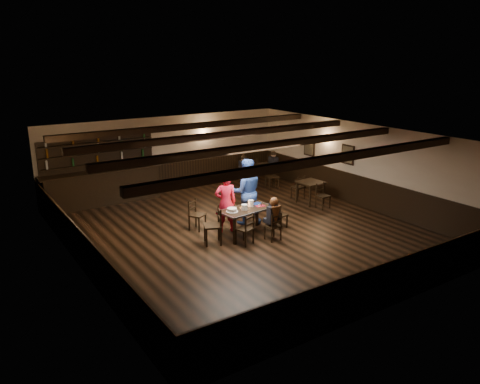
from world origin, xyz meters
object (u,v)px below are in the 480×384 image
dining_table (246,212)px  woman_pink (226,203)px  chair_near_right (275,224)px  chair_near_left (247,227)px  cake (232,210)px  man_blue (246,192)px  bar_counter (102,182)px

dining_table → woman_pink: (-0.34, 0.52, 0.18)m
dining_table → chair_near_right: (0.38, -0.77, -0.21)m
dining_table → chair_near_left: size_ratio=1.89×
chair_near_right → cake: size_ratio=2.42×
man_blue → bar_counter: size_ratio=0.49×
dining_table → cake: bearing=179.9°
chair_near_left → chair_near_right: bearing=-12.5°
chair_near_left → cake: bearing=97.0°
dining_table → cake: size_ratio=4.96×
dining_table → cake: cake is taller
dining_table → man_blue: man_blue is taller
chair_near_right → dining_table: bearing=116.2°
woman_pink → dining_table: bearing=139.7°
cake → bar_counter: bar_counter is taller
chair_near_right → bar_counter: bar_counter is taller
chair_near_right → cake: (-0.84, 0.77, 0.34)m
chair_near_left → woman_pink: bearing=87.5°
chair_near_left → cake: (-0.07, 0.60, 0.30)m
dining_table → man_blue: size_ratio=0.83×
dining_table → bar_counter: bar_counter is taller
chair_near_right → bar_counter: size_ratio=0.20×
dining_table → chair_near_right: 0.89m
dining_table → woman_pink: woman_pink is taller
chair_near_right → cake: cake is taller
chair_near_left → man_blue: (0.89, 1.37, 0.47)m
chair_near_right → bar_counter: (-2.79, 5.73, 0.27)m
bar_counter → cake: bearing=-68.6°
man_blue → dining_table: bearing=79.3°
chair_near_right → cake: 1.19m
woman_pink → bar_counter: (-2.07, 4.44, -0.12)m
man_blue → bar_counter: bearing=-32.6°
chair_near_left → cake: size_ratio=2.62×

